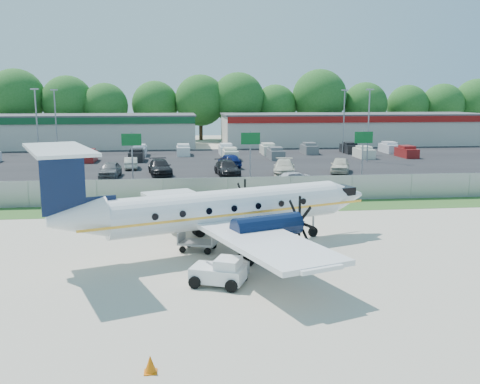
{
  "coord_description": "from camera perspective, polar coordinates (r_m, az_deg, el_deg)",
  "views": [
    {
      "loc": [
        -3.91,
        -26.85,
        8.32
      ],
      "look_at": [
        0.0,
        6.0,
        2.3
      ],
      "focal_mm": 40.0,
      "sensor_mm": 36.0,
      "label": 1
    }
  ],
  "objects": [
    {
      "name": "tree_line",
      "position": [
        101.26,
        -4.57,
        5.57
      ],
      "size": [
        112.0,
        6.0,
        14.0
      ],
      "primitive_type": null,
      "color": "#1C5719",
      "rests_on": "ground"
    },
    {
      "name": "building_east",
      "position": [
        93.9,
        11.88,
        6.62
      ],
      "size": [
        44.4,
        12.4,
        5.24
      ],
      "color": "beige",
      "rests_on": "ground"
    },
    {
      "name": "light_pole_se",
      "position": [
        78.63,
        11.03,
        7.87
      ],
      "size": [
        0.9,
        0.35,
        9.09
      ],
      "color": "gray",
      "rests_on": "ground"
    },
    {
      "name": "road_car_mid",
      "position": [
        49.69,
        5.24,
        0.63
      ],
      "size": [
        4.3,
        2.76,
        1.36
      ],
      "primitive_type": "imported",
      "rotation": [
        0.0,
        0.0,
        -1.26
      ],
      "color": "silver",
      "rests_on": "ground"
    },
    {
      "name": "parked_car_c",
      "position": [
        56.05,
        -1.37,
        1.77
      ],
      "size": [
        2.62,
        5.54,
        1.56
      ],
      "primitive_type": "imported",
      "rotation": [
        0.0,
        0.0,
        0.08
      ],
      "color": "black",
      "rests_on": "ground"
    },
    {
      "name": "perimeter_fence",
      "position": [
        41.68,
        -1.3,
        0.2
      ],
      "size": [
        120.0,
        0.06,
        1.99
      ],
      "color": "gray",
      "rests_on": "ground"
    },
    {
      "name": "road_car_east",
      "position": [
        51.58,
        24.19,
        0.12
      ],
      "size": [
        5.56,
        2.61,
        1.57
      ],
      "primitive_type": "imported",
      "rotation": [
        0.0,
        0.0,
        1.65
      ],
      "color": "black",
      "rests_on": "ground"
    },
    {
      "name": "aircraft",
      "position": [
        28.83,
        -1.95,
        -1.76
      ],
      "size": [
        19.28,
        18.77,
        5.93
      ],
      "color": "white",
      "rests_on": "ground"
    },
    {
      "name": "sign_left",
      "position": [
        50.14,
        -11.47,
        4.72
      ],
      "size": [
        1.8,
        0.26,
        5.0
      ],
      "color": "gray",
      "rests_on": "ground"
    },
    {
      "name": "baggage_cart_far",
      "position": [
        29.08,
        -4.5,
        -5.34
      ],
      "size": [
        2.3,
        1.82,
        1.05
      ],
      "color": "gray",
      "rests_on": "ground"
    },
    {
      "name": "cone_port_wing",
      "position": [
        17.24,
        -9.54,
        -17.68
      ],
      "size": [
        0.4,
        0.4,
        0.56
      ],
      "color": "#D66106",
      "rests_on": "ground"
    },
    {
      "name": "road_car_west",
      "position": [
        45.81,
        -17.76,
        -0.65
      ],
      "size": [
        5.49,
        3.26,
        1.71
      ],
      "primitive_type": "imported",
      "rotation": [
        0.0,
        0.0,
        1.27
      ],
      "color": "maroon",
      "rests_on": "ground"
    },
    {
      "name": "grass_verge",
      "position": [
        39.92,
        -1.02,
        -1.71
      ],
      "size": [
        170.0,
        4.0,
        0.02
      ],
      "primitive_type": "cube",
      "color": "#2D561E",
      "rests_on": "ground"
    },
    {
      "name": "parked_car_a",
      "position": [
        56.29,
        -13.64,
        1.52
      ],
      "size": [
        2.14,
        4.83,
        1.61
      ],
      "primitive_type": "imported",
      "rotation": [
        0.0,
        0.0,
        -0.05
      ],
      "color": "#595B5E",
      "rests_on": "ground"
    },
    {
      "name": "sign_right",
      "position": [
        53.09,
        13.01,
        4.96
      ],
      "size": [
        1.8,
        0.26,
        5.0
      ],
      "color": "gray",
      "rests_on": "ground"
    },
    {
      "name": "baggage_cart_near",
      "position": [
        24.52,
        -1.31,
        -8.49
      ],
      "size": [
        1.98,
        1.63,
        0.9
      ],
      "color": "gray",
      "rests_on": "ground"
    },
    {
      "name": "far_parking_rows",
      "position": [
        72.43,
        -3.65,
        3.7
      ],
      "size": [
        56.0,
        10.0,
        1.6
      ],
      "primitive_type": null,
      "color": "gray",
      "rests_on": "ground"
    },
    {
      "name": "building_west",
      "position": [
        91.25,
        -19.61,
        6.15
      ],
      "size": [
        46.4,
        12.4,
        5.24
      ],
      "color": "beige",
      "rests_on": "ground"
    },
    {
      "name": "parked_car_b",
      "position": [
        57.27,
        -8.51,
        1.85
      ],
      "size": [
        2.88,
        5.68,
        1.58
      ],
      "primitive_type": "imported",
      "rotation": [
        0.0,
        0.0,
        0.13
      ],
      "color": "black",
      "rests_on": "ground"
    },
    {
      "name": "parked_car_f",
      "position": [
        62.41,
        -11.52,
        2.44
      ],
      "size": [
        1.66,
        4.14,
        1.34
      ],
      "primitive_type": "imported",
      "rotation": [
        0.0,
        0.0,
        3.2
      ],
      "color": "beige",
      "rests_on": "ground"
    },
    {
      "name": "parked_car_d",
      "position": [
        57.02,
        4.72,
        1.89
      ],
      "size": [
        3.23,
        5.72,
        1.56
      ],
      "primitive_type": "imported",
      "rotation": [
        0.0,
        0.0,
        -0.2
      ],
      "color": "beige",
      "rests_on": "ground"
    },
    {
      "name": "parked_car_g",
      "position": [
        62.35,
        -1.12,
        2.64
      ],
      "size": [
        2.67,
        5.05,
        1.64
      ],
      "primitive_type": "imported",
      "rotation": [
        0.0,
        0.0,
        3.3
      ],
      "color": "navy",
      "rests_on": "ground"
    },
    {
      "name": "parked_car_e",
      "position": [
        59.17,
        10.61,
        2.05
      ],
      "size": [
        3.43,
        5.15,
        1.63
      ],
      "primitive_type": "imported",
      "rotation": [
        0.0,
        0.0,
        -0.35
      ],
      "color": "beige",
      "rests_on": "ground"
    },
    {
      "name": "cone_starboard_wing",
      "position": [
        34.99,
        1.99,
        -3.05
      ],
      "size": [
        0.35,
        0.35,
        0.5
      ],
      "color": "#D66106",
      "rests_on": "ground"
    },
    {
      "name": "access_road",
      "position": [
        46.76,
        -1.88,
        0.07
      ],
      "size": [
        170.0,
        8.0,
        0.02
      ],
      "primitive_type": "cube",
      "color": "black",
      "rests_on": "ground"
    },
    {
      "name": "ground",
      "position": [
        28.37,
        1.44,
        -6.74
      ],
      "size": [
        170.0,
        170.0,
        0.0
      ],
      "primitive_type": "plane",
      "color": "#BDB4A0",
      "rests_on": "ground"
    },
    {
      "name": "parking_lot",
      "position": [
        67.47,
        -3.42,
        3.22
      ],
      "size": [
        170.0,
        32.0,
        0.02
      ],
      "primitive_type": "cube",
      "color": "black",
      "rests_on": "ground"
    },
    {
      "name": "light_pole_nw",
      "position": [
        66.88,
        -20.86,
        7.0
      ],
      "size": [
        0.9,
        0.35,
        9.09
      ],
      "color": "gray",
      "rests_on": "ground"
    },
    {
      "name": "light_pole_sw",
      "position": [
        76.62,
        -19.07,
        7.44
      ],
      "size": [
        0.9,
        0.35,
        9.09
      ],
      "color": "gray",
      "rests_on": "ground"
    },
    {
      "name": "pushback_tug",
      "position": [
        23.92,
        -2.11,
        -8.52
      ],
      "size": [
        2.69,
        2.38,
        1.25
      ],
      "color": "white",
      "rests_on": "ground"
    },
    {
      "name": "sign_mid",
      "position": [
        50.45,
        1.12,
        4.96
      ],
      "size": [
        1.8,
        0.26,
        5.0
      ],
      "color": "gray",
      "rests_on": "ground"
    },
    {
      "name": "light_pole_ne",
      "position": [
        69.18,
        13.56,
        7.47
      ],
      "size": [
        0.9,
        0.35,
        9.09
      ],
      "color": "gray",
      "rests_on": "ground"
    }
  ]
}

